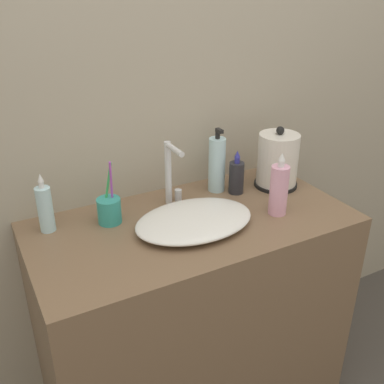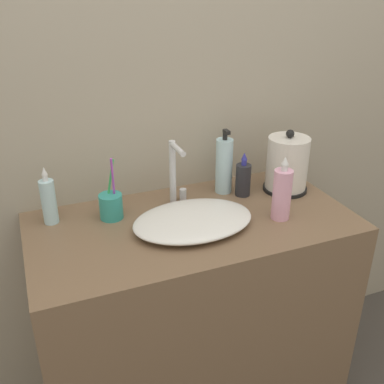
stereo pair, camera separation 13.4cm
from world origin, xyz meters
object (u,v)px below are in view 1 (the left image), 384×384
at_px(mouthwash_bottle, 279,189).
at_px(hand_cream_bottle, 236,177).
at_px(toothbrush_cup, 109,210).
at_px(shampoo_bottle, 45,208).
at_px(faucet, 171,172).
at_px(lotion_bottle, 217,164).
at_px(electric_kettle, 277,162).

bearing_deg(mouthwash_bottle, hand_cream_bottle, 99.92).
xyz_separation_m(toothbrush_cup, shampoo_bottle, (-0.18, 0.04, 0.03)).
bearing_deg(hand_cream_bottle, faucet, 172.87).
relative_size(lotion_bottle, mouthwash_bottle, 1.11).
bearing_deg(shampoo_bottle, toothbrush_cup, -12.71).
distance_m(shampoo_bottle, hand_cream_bottle, 0.64).
height_order(faucet, electric_kettle, electric_kettle).
distance_m(faucet, electric_kettle, 0.40).
bearing_deg(electric_kettle, faucet, 172.85).
bearing_deg(toothbrush_cup, hand_cream_bottle, -0.95).
bearing_deg(faucet, lotion_bottle, 6.10).
xyz_separation_m(faucet, lotion_bottle, (0.19, 0.02, -0.02)).
height_order(electric_kettle, shampoo_bottle, electric_kettle).
height_order(electric_kettle, lotion_bottle, lotion_bottle).
xyz_separation_m(faucet, mouthwash_bottle, (0.27, -0.22, -0.03)).
bearing_deg(hand_cream_bottle, shampoo_bottle, 175.68).
bearing_deg(toothbrush_cup, shampoo_bottle, 167.29).
distance_m(faucet, lotion_bottle, 0.19).
relative_size(toothbrush_cup, mouthwash_bottle, 1.00).
bearing_deg(toothbrush_cup, mouthwash_bottle, -21.90).
bearing_deg(mouthwash_bottle, shampoo_bottle, 160.47).
bearing_deg(lotion_bottle, shampoo_bottle, -179.87).
relative_size(toothbrush_cup, lotion_bottle, 0.90).
bearing_deg(shampoo_bottle, hand_cream_bottle, -4.32).
relative_size(lotion_bottle, hand_cream_bottle, 1.47).
bearing_deg(faucet, toothbrush_cup, -174.34).
bearing_deg(hand_cream_bottle, electric_kettle, -7.18).
xyz_separation_m(faucet, toothbrush_cup, (-0.22, -0.02, -0.07)).
relative_size(electric_kettle, hand_cream_bottle, 1.43).
distance_m(electric_kettle, shampoo_bottle, 0.80).
bearing_deg(faucet, mouthwash_bottle, -39.14).
xyz_separation_m(lotion_bottle, mouthwash_bottle, (0.08, -0.24, -0.01)).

